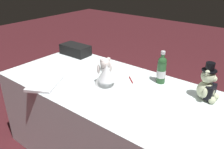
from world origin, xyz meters
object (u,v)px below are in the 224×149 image
at_px(gift_case_black, 75,50).
at_px(guestbook, 45,83).
at_px(champagne_bottle, 162,70).
at_px(signing_pen, 131,80).
at_px(teddy_bear_bride, 106,73).
at_px(teddy_bear_groom, 208,86).

distance_m(gift_case_black, guestbook, 0.73).
distance_m(champagne_bottle, signing_pen, 0.27).
xyz_separation_m(gift_case_black, guestbook, (-0.32, 0.65, -0.04)).
relative_size(teddy_bear_bride, champagne_bottle, 0.84).
bearing_deg(gift_case_black, signing_pen, 169.61).
relative_size(teddy_bear_groom, gift_case_black, 0.87).
bearing_deg(teddy_bear_bride, guestbook, 38.63).
bearing_deg(guestbook, gift_case_black, -91.55).
height_order(teddy_bear_bride, signing_pen, teddy_bear_bride).
relative_size(teddy_bear_bride, guestbook, 0.76).
bearing_deg(guestbook, champagne_bottle, -167.34).
xyz_separation_m(teddy_bear_bride, gift_case_black, (0.71, -0.34, -0.05)).
relative_size(signing_pen, gift_case_black, 0.31).
bearing_deg(signing_pen, gift_case_black, -10.39).
height_order(teddy_bear_bride, champagne_bottle, champagne_bottle).
xyz_separation_m(teddy_bear_groom, signing_pen, (0.59, 0.09, -0.10)).
distance_m(signing_pen, gift_case_black, 0.85).
height_order(signing_pen, guestbook, guestbook).
xyz_separation_m(teddy_bear_bride, champagne_bottle, (-0.33, -0.31, 0.02)).
bearing_deg(teddy_bear_groom, teddy_bear_bride, 21.09).
bearing_deg(gift_case_black, guestbook, 116.46).
height_order(teddy_bear_groom, teddy_bear_bride, teddy_bear_groom).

